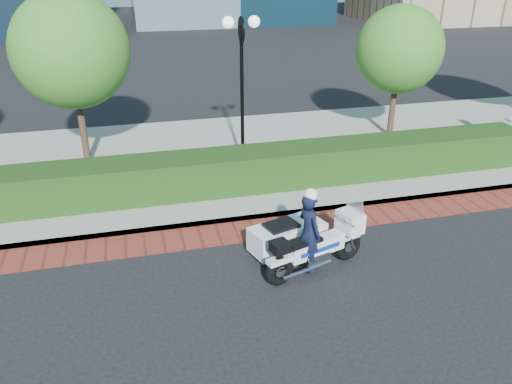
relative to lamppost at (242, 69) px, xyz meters
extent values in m
plane|color=black|center=(-1.00, -5.20, -2.96)|extent=(120.00, 120.00, 0.00)
cube|color=maroon|center=(-1.00, -3.70, -2.95)|extent=(60.00, 1.00, 0.01)
cube|color=gray|center=(-1.00, 0.80, -2.88)|extent=(60.00, 8.00, 0.15)
cube|color=black|center=(-1.00, -1.60, -2.31)|extent=(18.00, 1.20, 1.00)
cylinder|color=black|center=(0.00, 0.00, -2.66)|extent=(0.30, 0.30, 0.30)
cylinder|color=black|center=(0.00, 0.00, -0.81)|extent=(0.10, 0.10, 3.70)
cylinder|color=black|center=(0.00, 0.00, 1.04)|extent=(0.04, 0.70, 0.70)
sphere|color=white|center=(-0.35, 0.00, 1.24)|extent=(0.32, 0.32, 0.32)
sphere|color=white|center=(0.35, 0.00, 1.24)|extent=(0.32, 0.32, 0.32)
cylinder|color=#332319|center=(-4.50, 1.30, -1.72)|extent=(0.20, 0.20, 2.17)
sphere|color=#1B6C1E|center=(-4.50, 1.30, 0.48)|extent=(3.20, 3.20, 3.20)
cylinder|color=#332319|center=(5.50, 1.30, -1.85)|extent=(0.20, 0.20, 1.92)
sphere|color=#1B6C1E|center=(5.50, 1.30, 0.10)|extent=(2.80, 2.80, 2.80)
torus|color=black|center=(-0.62, -5.87, -2.65)|extent=(0.66, 0.37, 0.63)
torus|color=black|center=(1.01, -5.37, -2.65)|extent=(0.66, 0.37, 0.63)
cube|color=silver|center=(0.19, -5.62, -2.37)|extent=(1.27, 0.66, 0.32)
cube|color=silver|center=(0.15, -5.64, -2.60)|extent=(0.61, 0.52, 0.27)
cube|color=silver|center=(1.01, -5.37, -2.06)|extent=(0.52, 0.61, 0.43)
cube|color=silver|center=(1.10, -5.34, -1.72)|extent=(0.25, 0.49, 0.38)
cube|color=black|center=(-0.08, -5.71, -2.18)|extent=(0.76, 0.48, 0.09)
cube|color=black|center=(-0.62, -5.87, -2.10)|extent=(0.41, 0.39, 0.21)
cube|color=silver|center=(-0.23, -4.91, -2.48)|extent=(1.60, 1.07, 0.52)
cube|color=black|center=(-0.32, -4.93, -2.20)|extent=(0.78, 0.65, 0.08)
torus|color=black|center=(-0.45, -4.50, -2.72)|extent=(0.50, 0.29, 0.47)
imported|color=black|center=(0.01, -5.68, -2.00)|extent=(0.55, 0.69, 1.64)
sphere|color=white|center=(0.01, -5.68, -1.20)|extent=(0.27, 0.27, 0.27)
camera|label=1|loc=(-3.03, -13.51, 2.82)|focal=35.00mm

